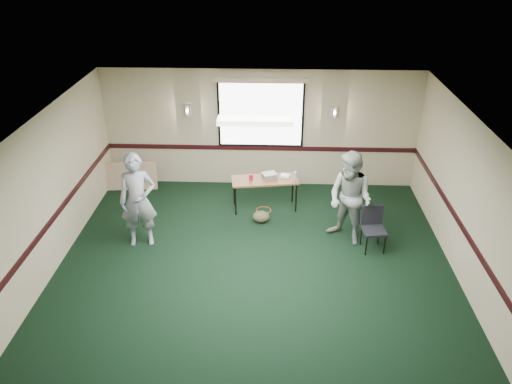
{
  "coord_description": "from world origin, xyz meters",
  "views": [
    {
      "loc": [
        0.3,
        -6.47,
        5.36
      ],
      "look_at": [
        0.0,
        1.3,
        1.2
      ],
      "focal_mm": 35.0,
      "sensor_mm": 36.0,
      "label": 1
    }
  ],
  "objects_px": {
    "projector": "(269,175)",
    "folding_table": "(265,181)",
    "person_left": "(138,200)",
    "person_right": "(350,199)",
    "conference_chair": "(373,225)"
  },
  "relations": [
    {
      "from": "folding_table",
      "to": "person_left",
      "type": "bearing_deg",
      "value": -157.04
    },
    {
      "from": "conference_chair",
      "to": "person_right",
      "type": "xyz_separation_m",
      "value": [
        -0.43,
        0.21,
        0.42
      ]
    },
    {
      "from": "conference_chair",
      "to": "person_right",
      "type": "distance_m",
      "value": 0.64
    },
    {
      "from": "projector",
      "to": "person_left",
      "type": "xyz_separation_m",
      "value": [
        -2.39,
        -1.5,
        0.18
      ]
    },
    {
      "from": "projector",
      "to": "person_right",
      "type": "distance_m",
      "value": 1.98
    },
    {
      "from": "person_left",
      "to": "person_right",
      "type": "distance_m",
      "value": 3.91
    },
    {
      "from": "folding_table",
      "to": "person_left",
      "type": "xyz_separation_m",
      "value": [
        -2.3,
        -1.41,
        0.28
      ]
    },
    {
      "from": "person_right",
      "to": "conference_chair",
      "type": "bearing_deg",
      "value": 17.08
    },
    {
      "from": "folding_table",
      "to": "person_left",
      "type": "height_order",
      "value": "person_left"
    },
    {
      "from": "projector",
      "to": "folding_table",
      "type": "bearing_deg",
      "value": -157.88
    },
    {
      "from": "person_right",
      "to": "projector",
      "type": "bearing_deg",
      "value": -177.25
    },
    {
      "from": "projector",
      "to": "conference_chair",
      "type": "bearing_deg",
      "value": -58.26
    },
    {
      "from": "person_left",
      "to": "person_right",
      "type": "relative_size",
      "value": 1.01
    },
    {
      "from": "projector",
      "to": "person_left",
      "type": "height_order",
      "value": "person_left"
    },
    {
      "from": "conference_chair",
      "to": "projector",
      "type": "bearing_deg",
      "value": 135.4
    }
  ]
}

